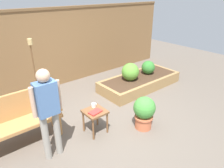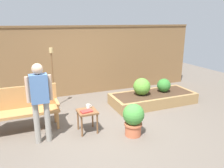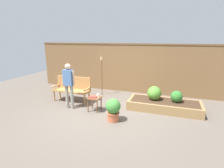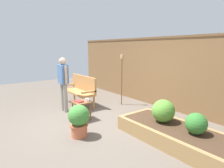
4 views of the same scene
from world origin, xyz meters
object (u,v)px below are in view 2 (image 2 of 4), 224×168
(potted_boxwood, at_px, (133,118))
(tiki_torch, at_px, (52,67))
(shrub_near_bench, at_px, (142,87))
(shrub_far_corner, at_px, (164,85))
(garden_bench, at_px, (23,106))
(cup_on_table, at_px, (88,106))
(person_by_bench, at_px, (40,97))
(book_on_table, at_px, (86,111))
(side_table, at_px, (87,114))

(potted_boxwood, distance_m, tiki_torch, 2.65)
(shrub_near_bench, xyz_separation_m, shrub_far_corner, (0.73, 0.00, -0.04))
(garden_bench, xyz_separation_m, shrub_far_corner, (3.79, 0.29, -0.05))
(cup_on_table, height_order, shrub_near_bench, shrub_near_bench)
(person_by_bench, bearing_deg, shrub_far_corner, 16.05)
(cup_on_table, bearing_deg, book_on_table, -116.88)
(shrub_far_corner, xyz_separation_m, person_by_bench, (-3.48, -1.00, 0.44))
(book_on_table, xyz_separation_m, shrub_far_corner, (2.59, 0.99, -0.00))
(tiki_torch, relative_size, person_by_bench, 1.04)
(shrub_near_bench, relative_size, shrub_far_corner, 1.22)
(side_table, relative_size, cup_on_table, 4.10)
(shrub_near_bench, bearing_deg, shrub_far_corner, 0.00)
(side_table, xyz_separation_m, book_on_table, (-0.03, -0.06, 0.10))
(book_on_table, distance_m, shrub_near_bench, 2.11)
(cup_on_table, relative_size, person_by_bench, 0.08)
(cup_on_table, bearing_deg, garden_bench, 158.69)
(garden_bench, bearing_deg, book_on_table, -30.28)
(book_on_table, xyz_separation_m, potted_boxwood, (0.86, -0.44, -0.12))
(tiki_torch, bearing_deg, book_on_table, -76.94)
(person_by_bench, bearing_deg, book_on_table, 0.66)
(cup_on_table, height_order, shrub_far_corner, shrub_far_corner)
(garden_bench, height_order, book_on_table, garden_bench)
(side_table, distance_m, potted_boxwood, 0.97)
(shrub_far_corner, distance_m, tiki_torch, 3.16)
(garden_bench, xyz_separation_m, shrub_near_bench, (3.06, 0.29, -0.01))
(cup_on_table, height_order, tiki_torch, tiki_torch)
(side_table, relative_size, tiki_torch, 0.30)
(shrub_far_corner, relative_size, tiki_torch, 0.24)
(garden_bench, bearing_deg, person_by_bench, -66.15)
(side_table, distance_m, shrub_far_corner, 2.73)
(garden_bench, xyz_separation_m, cup_on_table, (1.29, -0.50, -0.02))
(potted_boxwood, xyz_separation_m, tiki_torch, (-1.27, 2.21, 0.74))
(side_table, relative_size, potted_boxwood, 0.70)
(side_table, xyz_separation_m, potted_boxwood, (0.83, -0.50, -0.02))
(cup_on_table, height_order, book_on_table, cup_on_table)
(side_table, distance_m, shrub_near_bench, 2.06)
(potted_boxwood, bearing_deg, person_by_bench, 165.99)
(garden_bench, relative_size, book_on_table, 6.04)
(side_table, height_order, cup_on_table, cup_on_table)
(side_table, bearing_deg, book_on_table, -116.80)
(side_table, height_order, shrub_far_corner, shrub_far_corner)
(side_table, height_order, book_on_table, book_on_table)
(garden_bench, bearing_deg, shrub_far_corner, 4.40)
(potted_boxwood, xyz_separation_m, person_by_bench, (-1.74, 0.43, 0.56))
(book_on_table, bearing_deg, potted_boxwood, -35.90)
(tiki_torch, height_order, person_by_bench, tiki_torch)
(cup_on_table, height_order, potted_boxwood, potted_boxwood)
(book_on_table, bearing_deg, cup_on_table, 54.59)
(potted_boxwood, bearing_deg, cup_on_table, 140.01)
(shrub_near_bench, distance_m, tiki_torch, 2.47)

